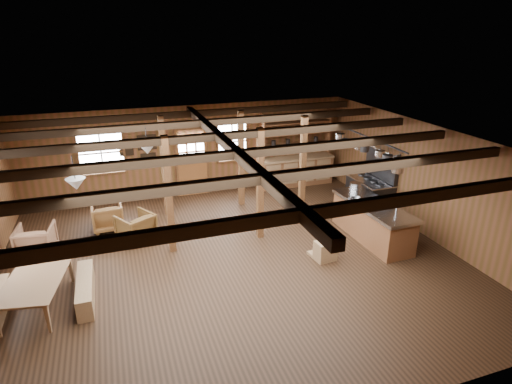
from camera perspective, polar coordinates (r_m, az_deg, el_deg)
room at (r=9.18m, az=-3.22°, el=-1.78°), size 10.04×9.04×2.84m
ceiling_joists at (r=8.93m, az=-3.70°, el=6.22°), size 9.80×8.82×0.18m
timber_posts at (r=11.19m, az=-3.63°, el=2.51°), size 3.95×2.35×2.80m
back_door at (r=13.44m, az=-8.47°, el=3.23°), size 1.02×0.08×2.15m
window_back_left at (r=13.05m, az=-19.95°, el=4.92°), size 1.32×0.06×1.32m
window_back_right at (r=13.53m, az=-3.21°, el=6.73°), size 1.02×0.06×1.32m
notice_boards at (r=13.06m, az=-15.14°, el=5.66°), size 1.08×0.03×0.90m
back_counter at (r=14.28m, az=5.29°, el=3.28°), size 2.55×0.60×2.45m
pendant_lamps at (r=9.54m, az=-18.16°, el=3.50°), size 1.86×2.36×0.66m
pot_rack at (r=10.56m, az=14.44°, el=5.63°), size 0.41×3.00×0.46m
kitchen_island at (r=11.01m, az=15.24°, el=-3.73°), size 0.95×2.52×1.20m
step_stool at (r=9.92m, az=9.21°, el=-7.75°), size 0.55×0.42×0.45m
commercial_range at (r=12.78m, az=15.11°, el=0.46°), size 0.79×1.51×1.86m
dining_table at (r=9.20m, az=-26.89°, el=-11.89°), size 1.30×1.92×0.62m
bench_aisle at (r=9.15m, az=-21.77°, el=-11.93°), size 0.29×1.57×0.43m
armchair_a at (r=10.98m, az=-15.73°, el=-4.54°), size 1.05×1.06×0.72m
armchair_b at (r=11.81m, az=-19.19°, el=-3.08°), size 0.79×0.81×0.71m
armchair_c at (r=11.14m, az=-27.27°, el=-5.80°), size 0.87×0.89×0.74m
counter_pot at (r=11.61m, az=13.14°, el=0.77°), size 0.32×0.32×0.19m
bowl at (r=10.94m, az=13.19°, el=-0.89°), size 0.32×0.32×0.06m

